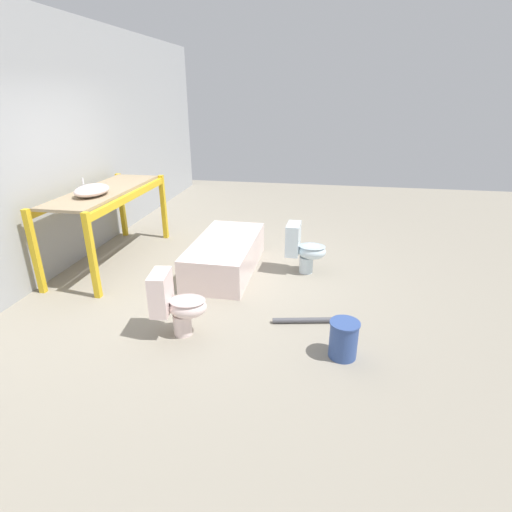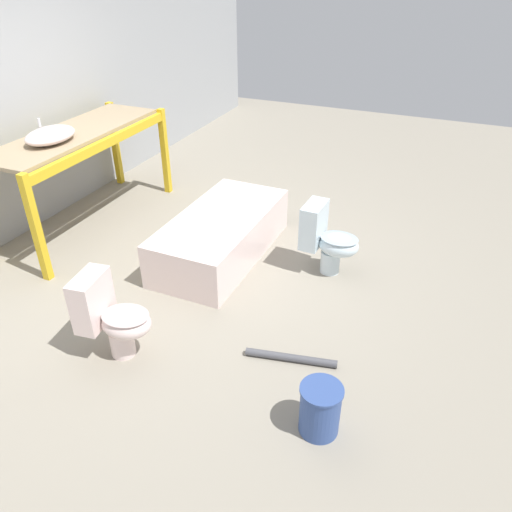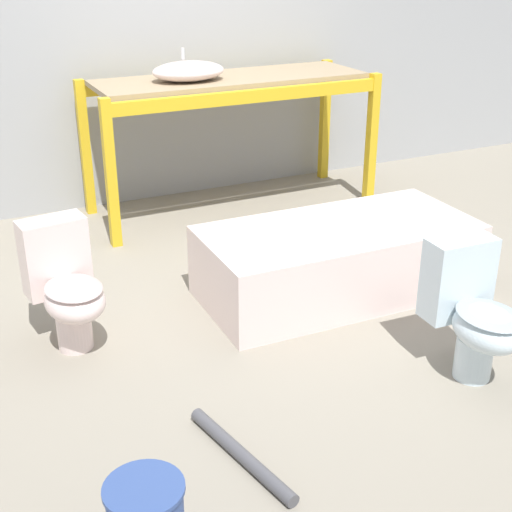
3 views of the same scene
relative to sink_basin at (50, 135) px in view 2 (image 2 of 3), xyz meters
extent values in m
plane|color=gray|center=(-0.03, -1.35, -1.11)|extent=(12.00, 12.00, 0.00)
cube|color=gold|center=(-0.71, -0.33, -0.59)|extent=(0.07, 0.07, 1.04)
cube|color=gold|center=(1.40, -0.33, -0.59)|extent=(0.07, 0.07, 1.04)
cube|color=gold|center=(1.40, 0.40, -0.59)|extent=(0.07, 0.07, 1.04)
cube|color=gold|center=(0.35, -0.33, -0.15)|extent=(2.11, 0.06, 0.09)
cube|color=gold|center=(0.35, 0.40, -0.15)|extent=(2.11, 0.06, 0.09)
cube|color=#998466|center=(0.35, 0.04, -0.09)|extent=(2.04, 0.66, 0.04)
ellipsoid|color=silver|center=(0.00, 0.00, 0.00)|extent=(0.53, 0.38, 0.14)
cylinder|color=silver|center=(0.00, 0.10, 0.11)|extent=(0.02, 0.02, 0.08)
cube|color=silver|center=(0.31, -1.62, -0.89)|extent=(1.64, 0.79, 0.43)
cube|color=beige|center=(0.31, -1.62, -0.76)|extent=(1.56, 0.71, 0.18)
cylinder|color=silver|center=(-1.27, -1.57, -1.00)|extent=(0.18, 0.18, 0.22)
ellipsoid|color=silver|center=(-1.27, -1.64, -0.80)|extent=(0.34, 0.41, 0.20)
ellipsoid|color=#BBA7A3|center=(-1.27, -1.64, -0.73)|extent=(0.33, 0.39, 0.03)
cube|color=silver|center=(-1.30, -1.39, -0.65)|extent=(0.36, 0.21, 0.41)
cylinder|color=silver|center=(0.42, -2.70, -1.00)|extent=(0.18, 0.18, 0.22)
ellipsoid|color=silver|center=(0.42, -2.76, -0.80)|extent=(0.31, 0.39, 0.20)
ellipsoid|color=#9FAFB7|center=(0.42, -2.76, -0.73)|extent=(0.30, 0.37, 0.03)
cube|color=silver|center=(0.43, -2.51, -0.65)|extent=(0.34, 0.18, 0.41)
cylinder|color=#334C8C|center=(-1.37, -3.14, -0.93)|extent=(0.25, 0.25, 0.36)
cylinder|color=#334C8C|center=(-1.37, -3.14, -0.76)|extent=(0.27, 0.27, 0.02)
cylinder|color=#4C4C51|center=(-0.86, -2.77, -1.08)|extent=(0.19, 0.68, 0.06)
camera|label=1|loc=(-4.50, -2.89, 1.14)|focal=28.00mm
camera|label=2|loc=(-3.49, -3.60, 1.51)|focal=35.00mm
camera|label=3|loc=(-1.82, -4.92, 0.88)|focal=50.00mm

